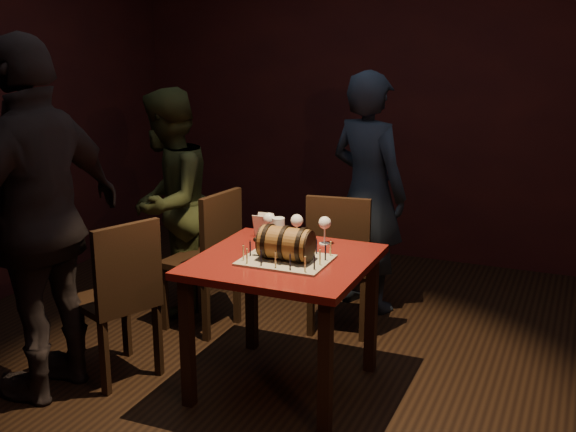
{
  "coord_description": "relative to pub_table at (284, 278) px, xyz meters",
  "views": [
    {
      "loc": [
        1.37,
        -3.4,
        1.95
      ],
      "look_at": [
        -0.1,
        0.05,
        0.95
      ],
      "focal_mm": 45.0,
      "sensor_mm": 36.0,
      "label": 1
    }
  ],
  "objects": [
    {
      "name": "menu_card",
      "position": [
        -0.27,
        0.32,
        0.17
      ],
      "size": [
        0.1,
        0.05,
        0.13
      ],
      "primitive_type": null,
      "color": "white",
      "rests_on": "pub_table"
    },
    {
      "name": "chair_left_rear",
      "position": [
        -0.76,
        0.54,
        -0.12
      ],
      "size": [
        0.45,
        0.45,
        0.93
      ],
      "color": "black",
      "rests_on": "ground"
    },
    {
      "name": "person_left_rear",
      "position": [
        -1.16,
        0.71,
        0.13
      ],
      "size": [
        0.72,
        0.85,
        1.55
      ],
      "primitive_type": "imported",
      "rotation": [
        0.0,
        0.0,
        -1.37
      ],
      "color": "#31391C",
      "rests_on": "ground"
    },
    {
      "name": "barrel_cake",
      "position": [
        0.03,
        -0.05,
        0.21
      ],
      "size": [
        0.33,
        0.19,
        0.19
      ],
      "color": "brown",
      "rests_on": "cake_board"
    },
    {
      "name": "wine_glass_mid",
      "position": [
        -0.05,
        0.3,
        0.23
      ],
      "size": [
        0.07,
        0.07,
        0.16
      ],
      "color": "silver",
      "rests_on": "pub_table"
    },
    {
      "name": "room_shell",
      "position": [
        0.07,
        0.06,
        0.76
      ],
      "size": [
        5.04,
        5.04,
        2.8
      ],
      "color": "black",
      "rests_on": "ground"
    },
    {
      "name": "person_left_front",
      "position": [
        -1.16,
        -0.51,
        0.32
      ],
      "size": [
        0.53,
        1.15,
        1.92
      ],
      "primitive_type": "imported",
      "rotation": [
        0.0,
        0.0,
        -1.63
      ],
      "color": "black",
      "rests_on": "ground"
    },
    {
      "name": "pub_table",
      "position": [
        0.0,
        0.0,
        0.0
      ],
      "size": [
        0.9,
        0.9,
        0.75
      ],
      "color": "#4F0F0D",
      "rests_on": "ground"
    },
    {
      "name": "birthday_candles",
      "position": [
        0.03,
        -0.05,
        0.16
      ],
      "size": [
        0.4,
        0.3,
        0.09
      ],
      "color": "#F7EB93",
      "rests_on": "cake_board"
    },
    {
      "name": "wine_glass_right",
      "position": [
        0.11,
        0.32,
        0.23
      ],
      "size": [
        0.07,
        0.07,
        0.16
      ],
      "color": "silver",
      "rests_on": "pub_table"
    },
    {
      "name": "person_back",
      "position": [
        0.06,
        1.32,
        0.19
      ],
      "size": [
        0.71,
        0.59,
        1.66
      ],
      "primitive_type": "imported",
      "rotation": [
        0.0,
        0.0,
        2.76
      ],
      "color": "#192232",
      "rests_on": "ground"
    },
    {
      "name": "pint_of_ale",
      "position": [
        -0.13,
        0.23,
        0.18
      ],
      "size": [
        0.07,
        0.07,
        0.15
      ],
      "color": "silver",
      "rests_on": "pub_table"
    },
    {
      "name": "cake_board",
      "position": [
        0.03,
        -0.05,
        0.12
      ],
      "size": [
        0.45,
        0.35,
        0.01
      ],
      "primitive_type": "cube",
      "color": "gray",
      "rests_on": "pub_table"
    },
    {
      "name": "wine_glass_left",
      "position": [
        -0.21,
        0.27,
        0.23
      ],
      "size": [
        0.07,
        0.07,
        0.16
      ],
      "color": "silver",
      "rests_on": "pub_table"
    },
    {
      "name": "chair_back",
      "position": [
        0.04,
        0.81,
        -0.12
      ],
      "size": [
        0.45,
        0.45,
        0.93
      ],
      "color": "black",
      "rests_on": "ground"
    },
    {
      "name": "chair_left_front",
      "position": [
        -0.86,
        -0.27,
        -0.12
      ],
      "size": [
        0.53,
        0.53,
        0.93
      ],
      "color": "black",
      "rests_on": "ground"
    }
  ]
}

